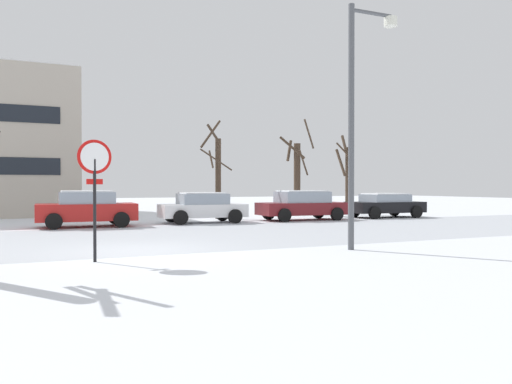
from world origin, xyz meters
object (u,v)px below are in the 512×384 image
object	(u,v)px
parked_car_maroon	(302,205)
street_lamp	(359,104)
stop_sign	(95,176)
parked_car_white	(203,207)
parked_car_black	(385,205)
parked_car_red	(87,208)

from	to	relation	value
parked_car_maroon	street_lamp	bearing A→B (deg)	-112.25
stop_sign	parked_car_white	distance (m)	12.24
street_lamp	parked_car_white	size ratio (longest dim) A/B	1.66
parked_car_black	parked_car_red	bearing A→B (deg)	-179.56
stop_sign	street_lamp	distance (m)	6.98
parked_car_red	parked_car_maroon	xyz separation A→B (m)	(10.19, 0.08, -0.02)
parked_car_maroon	parked_car_black	distance (m)	5.09
parked_car_maroon	parked_car_black	xyz separation A→B (m)	(5.09, 0.04, -0.07)
stop_sign	parked_car_red	size ratio (longest dim) A/B	0.68
street_lamp	parked_car_white	world-z (taller)	street_lamp
parked_car_maroon	parked_car_black	bearing A→B (deg)	0.47
parked_car_red	parked_car_white	distance (m)	5.10
parked_car_red	parked_car_black	bearing A→B (deg)	0.44
parked_car_maroon	stop_sign	bearing A→B (deg)	-137.03
stop_sign	parked_car_white	world-z (taller)	stop_sign
parked_car_red	parked_car_black	distance (m)	15.28
parked_car_red	parked_car_white	world-z (taller)	parked_car_red
street_lamp	stop_sign	bearing A→B (deg)	175.59
parked_car_maroon	parked_car_white	bearing A→B (deg)	177.58
parked_car_red	stop_sign	bearing A→B (deg)	-95.24
parked_car_black	parked_car_maroon	bearing A→B (deg)	-179.53
parked_car_black	stop_sign	bearing A→B (deg)	-147.32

